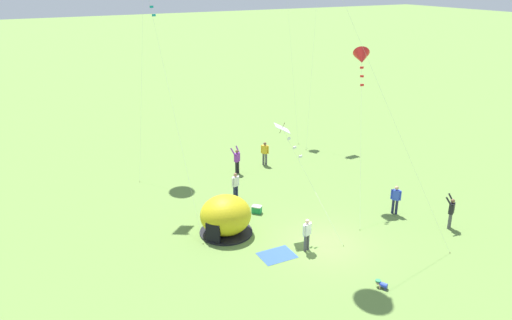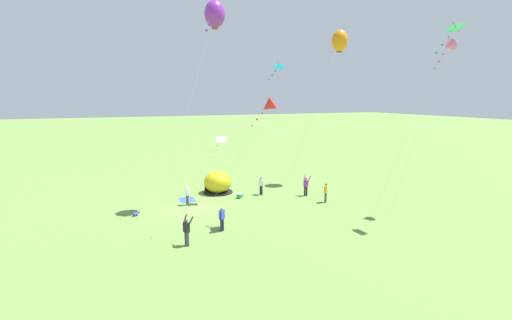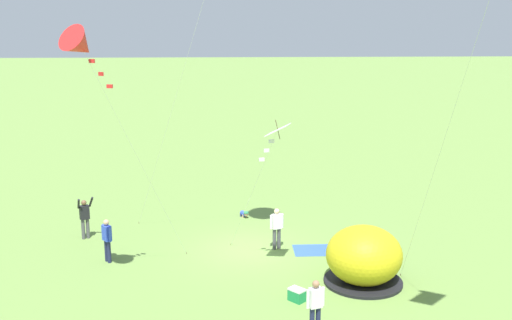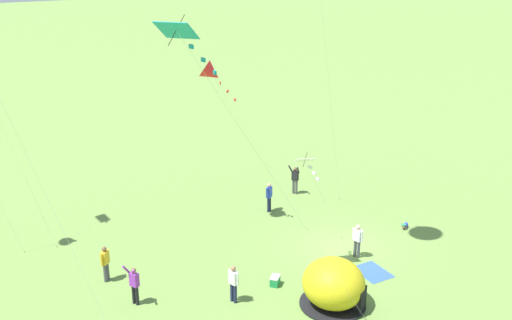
{
  "view_description": "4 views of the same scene",
  "coord_description": "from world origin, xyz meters",
  "px_view_note": "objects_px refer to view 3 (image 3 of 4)",
  "views": [
    {
      "loc": [
        -13.49,
        -17.92,
        12.96
      ],
      "look_at": [
        -1.59,
        4.36,
        3.43
      ],
      "focal_mm": 35.0,
      "sensor_mm": 36.0,
      "label": 1
    },
    {
      "loc": [
        26.85,
        -5.44,
        8.94
      ],
      "look_at": [
        2.21,
        4.89,
        4.1
      ],
      "focal_mm": 24.0,
      "sensor_mm": 36.0,
      "label": 2
    },
    {
      "loc": [
        1.13,
        23.09,
        8.99
      ],
      "look_at": [
        -0.24,
        0.17,
        3.81
      ],
      "focal_mm": 42.0,
      "sensor_mm": 36.0,
      "label": 3
    },
    {
      "loc": [
        -21.16,
        17.04,
        14.41
      ],
      "look_at": [
        3.74,
        2.87,
        4.03
      ],
      "focal_mm": 42.0,
      "sensor_mm": 36.0,
      "label": 4
    }
  ],
  "objects_px": {
    "kite_white": "(275,136)",
    "person_strolling": "(315,304)",
    "toddler_crawling": "(244,214)",
    "person_flying_kite": "(85,216)",
    "person_watching_sky": "(277,226)",
    "popup_tent": "(364,256)",
    "kite_red": "(81,45)",
    "person_center_field": "(107,238)",
    "cooler_box": "(297,295)"
  },
  "relations": [
    {
      "from": "popup_tent",
      "to": "cooler_box",
      "type": "bearing_deg",
      "value": 27.1
    },
    {
      "from": "person_strolling",
      "to": "person_watching_sky",
      "type": "bearing_deg",
      "value": -86.03
    },
    {
      "from": "person_flying_kite",
      "to": "kite_white",
      "type": "height_order",
      "value": "kite_white"
    },
    {
      "from": "person_flying_kite",
      "to": "person_center_field",
      "type": "distance_m",
      "value": 3.03
    },
    {
      "from": "cooler_box",
      "to": "person_watching_sky",
      "type": "height_order",
      "value": "person_watching_sky"
    },
    {
      "from": "person_flying_kite",
      "to": "kite_red",
      "type": "bearing_deg",
      "value": 105.14
    },
    {
      "from": "kite_white",
      "to": "popup_tent",
      "type": "bearing_deg",
      "value": 167.92
    },
    {
      "from": "cooler_box",
      "to": "kite_white",
      "type": "xyz_separation_m",
      "value": [
        0.6,
        -1.98,
        5.02
      ]
    },
    {
      "from": "person_center_field",
      "to": "kite_red",
      "type": "bearing_deg",
      "value": 94.17
    },
    {
      "from": "cooler_box",
      "to": "person_watching_sky",
      "type": "xyz_separation_m",
      "value": [
        0.23,
        -4.8,
        0.74
      ]
    },
    {
      "from": "kite_white",
      "to": "cooler_box",
      "type": "bearing_deg",
      "value": 106.8
    },
    {
      "from": "popup_tent",
      "to": "person_watching_sky",
      "type": "relative_size",
      "value": 1.63
    },
    {
      "from": "person_watching_sky",
      "to": "kite_red",
      "type": "xyz_separation_m",
      "value": [
        6.41,
        4.52,
        7.43
      ]
    },
    {
      "from": "cooler_box",
      "to": "person_flying_kite",
      "type": "relative_size",
      "value": 0.34
    },
    {
      "from": "person_flying_kite",
      "to": "popup_tent",
      "type": "bearing_deg",
      "value": 154.54
    },
    {
      "from": "person_center_field",
      "to": "popup_tent",
      "type": "bearing_deg",
      "value": 165.19
    },
    {
      "from": "toddler_crawling",
      "to": "popup_tent",
      "type": "bearing_deg",
      "value": 117.14
    },
    {
      "from": "popup_tent",
      "to": "person_strolling",
      "type": "distance_m",
      "value": 4.21
    },
    {
      "from": "kite_white",
      "to": "kite_red",
      "type": "bearing_deg",
      "value": 15.78
    },
    {
      "from": "popup_tent",
      "to": "person_watching_sky",
      "type": "height_order",
      "value": "popup_tent"
    },
    {
      "from": "person_flying_kite",
      "to": "person_strolling",
      "type": "relative_size",
      "value": 1.1
    },
    {
      "from": "person_flying_kite",
      "to": "kite_red",
      "type": "relative_size",
      "value": 0.21
    },
    {
      "from": "toddler_crawling",
      "to": "person_flying_kite",
      "type": "height_order",
      "value": "person_flying_kite"
    },
    {
      "from": "person_center_field",
      "to": "person_strolling",
      "type": "xyz_separation_m",
      "value": [
        -7.15,
        6.03,
        0.0
      ]
    },
    {
      "from": "popup_tent",
      "to": "person_flying_kite",
      "type": "bearing_deg",
      "value": -25.46
    },
    {
      "from": "cooler_box",
      "to": "person_strolling",
      "type": "xyz_separation_m",
      "value": [
        -0.26,
        2.23,
        0.74
      ]
    },
    {
      "from": "popup_tent",
      "to": "cooler_box",
      "type": "xyz_separation_m",
      "value": [
        2.55,
        1.31,
        -0.78
      ]
    },
    {
      "from": "popup_tent",
      "to": "person_center_field",
      "type": "bearing_deg",
      "value": -14.81
    },
    {
      "from": "cooler_box",
      "to": "kite_white",
      "type": "bearing_deg",
      "value": -73.2
    },
    {
      "from": "toddler_crawling",
      "to": "person_watching_sky",
      "type": "relative_size",
      "value": 0.32
    },
    {
      "from": "popup_tent",
      "to": "person_strolling",
      "type": "height_order",
      "value": "popup_tent"
    },
    {
      "from": "cooler_box",
      "to": "person_flying_kite",
      "type": "bearing_deg",
      "value": -37.92
    },
    {
      "from": "kite_red",
      "to": "cooler_box",
      "type": "bearing_deg",
      "value": 177.65
    },
    {
      "from": "person_flying_kite",
      "to": "person_watching_sky",
      "type": "xyz_separation_m",
      "value": [
        -8.09,
        1.68,
        -0.03
      ]
    },
    {
      "from": "cooler_box",
      "to": "kite_white",
      "type": "distance_m",
      "value": 5.43
    },
    {
      "from": "kite_white",
      "to": "person_strolling",
      "type": "bearing_deg",
      "value": 101.5
    },
    {
      "from": "kite_red",
      "to": "person_strolling",
      "type": "bearing_deg",
      "value": 160.07
    },
    {
      "from": "person_center_field",
      "to": "kite_red",
      "type": "xyz_separation_m",
      "value": [
        -0.26,
        3.53,
        7.43
      ]
    },
    {
      "from": "popup_tent",
      "to": "kite_white",
      "type": "xyz_separation_m",
      "value": [
        3.15,
        -0.67,
        4.25
      ]
    },
    {
      "from": "toddler_crawling",
      "to": "person_flying_kite",
      "type": "xyz_separation_m",
      "value": [
        6.93,
        2.5,
        0.82
      ]
    },
    {
      "from": "cooler_box",
      "to": "person_strolling",
      "type": "relative_size",
      "value": 0.37
    },
    {
      "from": "popup_tent",
      "to": "kite_white",
      "type": "relative_size",
      "value": 0.48
    },
    {
      "from": "kite_red",
      "to": "toddler_crawling",
      "type": "bearing_deg",
      "value": -121.08
    },
    {
      "from": "person_strolling",
      "to": "kite_red",
      "type": "bearing_deg",
      "value": -19.93
    },
    {
      "from": "toddler_crawling",
      "to": "person_strolling",
      "type": "bearing_deg",
      "value": 98.34
    },
    {
      "from": "cooler_box",
      "to": "person_strolling",
      "type": "bearing_deg",
      "value": 96.61
    },
    {
      "from": "cooler_box",
      "to": "kite_red",
      "type": "bearing_deg",
      "value": -2.35
    },
    {
      "from": "cooler_box",
      "to": "person_center_field",
      "type": "distance_m",
      "value": 7.91
    },
    {
      "from": "person_center_field",
      "to": "person_strolling",
      "type": "relative_size",
      "value": 1.0
    },
    {
      "from": "person_strolling",
      "to": "person_watching_sky",
      "type": "xyz_separation_m",
      "value": [
        0.49,
        -7.02,
        0.0
      ]
    }
  ]
}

